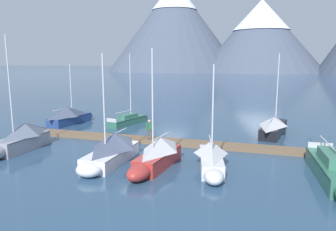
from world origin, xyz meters
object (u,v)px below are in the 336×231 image
Objects in this scene: sailboat_mid_dock_starboard at (111,150)px; sailboat_outer_slip at (211,157)px; sailboat_far_berth at (156,155)px; sailboat_last_slip at (335,171)px; person_on_dock at (149,128)px; sailboat_mid_dock_port at (129,120)px; sailboat_end_of_dock at (274,125)px; sailboat_nearest_berth at (70,115)px; sailboat_second_berth at (19,139)px.

sailboat_mid_dock_starboard is 6.72m from sailboat_outer_slip.
sailboat_outer_slip is at bearing 16.08° from sailboat_far_berth.
person_on_dock is (-13.21, 4.51, 0.61)m from sailboat_last_slip.
sailboat_mid_dock_port is 0.98× the size of sailboat_end_of_dock.
sailboat_mid_dock_starboard reaches higher than sailboat_nearest_berth.
sailboat_outer_slip is 7.72m from person_on_dock.
sailboat_last_slip reaches higher than sailboat_second_berth.
sailboat_second_berth reaches higher than sailboat_far_berth.
sailboat_far_berth reaches higher than person_on_dock.
sailboat_mid_dock_port is 14.77m from sailboat_far_berth.
sailboat_second_berth is 1.31× the size of sailboat_outer_slip.
sailboat_far_berth reaches higher than sailboat_end_of_dock.
sailboat_nearest_berth is 0.89× the size of sailboat_mid_dock_starboard.
person_on_dock is (5.19, -6.82, 0.78)m from sailboat_mid_dock_port.
sailboat_mid_dock_port is (6.19, 2.02, -0.45)m from sailboat_nearest_berth.
sailboat_mid_dock_starboard is 16.25m from sailboat_end_of_dock.
person_on_dock is (-6.16, 4.63, 0.49)m from sailboat_outer_slip.
sailboat_outer_slip is 3.91× the size of person_on_dock.
sailboat_far_berth is at bearing -57.24° from sailboat_mid_dock_port.
person_on_dock is (-9.77, -6.96, 0.45)m from sailboat_end_of_dock.
sailboat_outer_slip is at bearing -28.27° from sailboat_nearest_berth.
sailboat_second_berth reaches higher than sailboat_end_of_dock.
sailboat_second_berth is 1.15× the size of sailboat_far_berth.
sailboat_outer_slip is (17.54, -9.43, -0.16)m from sailboat_nearest_berth.
sailboat_second_berth is 0.95× the size of sailboat_last_slip.
sailboat_second_berth is 1.15× the size of sailboat_mid_dock_port.
sailboat_last_slip reaches higher than sailboat_far_berth.
sailboat_second_berth is at bearing -177.78° from sailboat_last_slip.
sailboat_second_berth is 22.04m from sailboat_end_of_dock.
sailboat_outer_slip is 0.86× the size of sailboat_end_of_dock.
sailboat_mid_dock_starboard is 0.95× the size of sailboat_end_of_dock.
sailboat_nearest_berth is at bearing 157.15° from person_on_dock.
sailboat_mid_dock_port is 0.99× the size of sailboat_far_berth.
sailboat_last_slip is (3.44, -11.47, -0.17)m from sailboat_end_of_dock.
sailboat_far_berth is 14.37m from sailboat_end_of_dock.
sailboat_end_of_dock is at bearing 5.84° from sailboat_nearest_berth.
sailboat_mid_dock_starboard is 1.10× the size of sailboat_outer_slip.
person_on_dock is at bearing 32.21° from sailboat_second_berth.
sailboat_far_berth is at bearing -36.25° from sailboat_nearest_berth.
sailboat_second_berth is 10.05m from person_on_dock.
person_on_dock is at bearing 143.04° from sailboat_outer_slip.
sailboat_mid_dock_starboard is 4.30× the size of person_on_dock.
sailboat_second_berth is 1.19× the size of sailboat_mid_dock_starboard.
sailboat_mid_dock_port is at bearing 122.76° from sailboat_far_berth.
sailboat_nearest_berth is 19.91m from sailboat_outer_slip.
sailboat_mid_dock_port reaches higher than person_on_dock.
person_on_dock is (-2.80, 5.60, 0.38)m from sailboat_far_berth.
sailboat_nearest_berth is 17.58m from sailboat_far_berth.
sailboat_mid_dock_port is (3.31, 12.17, -0.47)m from sailboat_second_berth.
sailboat_mid_dock_starboard is (4.71, -12.45, 0.44)m from sailboat_mid_dock_port.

